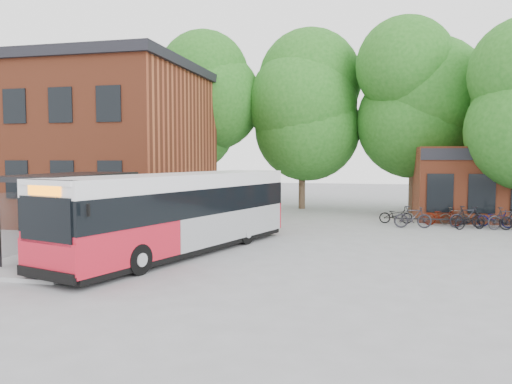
% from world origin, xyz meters
% --- Properties ---
extents(ground, '(100.00, 100.00, 0.00)m').
position_xyz_m(ground, '(0.00, 0.00, 0.00)').
color(ground, gray).
extents(station_building, '(18.40, 10.40, 8.50)m').
position_xyz_m(station_building, '(-13.00, 9.00, 4.25)').
color(station_building, brown).
rests_on(station_building, ground).
extents(bus_shelter, '(3.60, 7.00, 2.90)m').
position_xyz_m(bus_shelter, '(-4.50, -1.00, 1.45)').
color(bus_shelter, black).
rests_on(bus_shelter, ground).
extents(bike_rail, '(5.20, 0.10, 0.38)m').
position_xyz_m(bike_rail, '(9.28, 10.00, 0.19)').
color(bike_rail, black).
rests_on(bike_rail, ground).
extents(tree_0, '(7.92, 7.92, 11.00)m').
position_xyz_m(tree_0, '(-6.00, 16.00, 5.50)').
color(tree_0, '#1E5A18').
rests_on(tree_0, ground).
extents(tree_1, '(7.92, 7.92, 10.40)m').
position_xyz_m(tree_1, '(1.00, 17.00, 5.20)').
color(tree_1, '#1E5A18').
rests_on(tree_1, ground).
extents(tree_2, '(7.92, 7.92, 11.00)m').
position_xyz_m(tree_2, '(8.00, 16.00, 5.50)').
color(tree_2, '#1E5A18').
rests_on(tree_2, ground).
extents(city_bus, '(5.61, 11.44, 2.85)m').
position_xyz_m(city_bus, '(-1.08, 0.48, 1.43)').
color(city_bus, red).
rests_on(city_bus, ground).
extents(bicycle_0, '(1.68, 0.60, 0.88)m').
position_xyz_m(bicycle_0, '(6.81, 10.62, 0.44)').
color(bicycle_0, black).
rests_on(bicycle_0, ground).
extents(bicycle_1, '(1.82, 0.62, 1.07)m').
position_xyz_m(bicycle_1, '(7.53, 9.07, 0.54)').
color(bicycle_1, '#222127').
rests_on(bicycle_1, ground).
extents(bicycle_2, '(1.93, 0.91, 0.97)m').
position_xyz_m(bicycle_2, '(9.06, 10.28, 0.49)').
color(bicycle_2, '#4E0E04').
rests_on(bicycle_2, ground).
extents(bicycle_3, '(1.50, 0.48, 0.89)m').
position_xyz_m(bicycle_3, '(9.71, 10.77, 0.45)').
color(bicycle_3, '#302B25').
rests_on(bicycle_3, ground).
extents(bicycle_4, '(1.67, 1.17, 0.83)m').
position_xyz_m(bicycle_4, '(10.14, 9.14, 0.42)').
color(bicycle_4, black).
rests_on(bicycle_4, ground).
extents(bicycle_5, '(1.87, 0.99, 1.08)m').
position_xyz_m(bicycle_5, '(10.13, 9.72, 0.54)').
color(bicycle_5, black).
rests_on(bicycle_5, ground).
extents(bicycle_6, '(1.76, 1.04, 0.88)m').
position_xyz_m(bicycle_6, '(11.51, 10.28, 0.44)').
color(bicycle_6, '#070E52').
rests_on(bicycle_6, ground).
extents(bicycle_7, '(1.87, 1.06, 1.08)m').
position_xyz_m(bicycle_7, '(11.78, 9.43, 0.54)').
color(bicycle_7, black).
rests_on(bicycle_7, ground).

